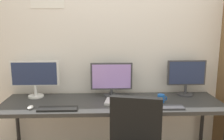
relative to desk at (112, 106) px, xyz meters
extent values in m
cube|color=silver|center=(0.00, 0.42, 0.61)|extent=(4.83, 0.10, 2.60)
cube|color=#333333|center=(0.00, 0.00, 0.03)|extent=(2.43, 0.68, 0.04)
cylinder|color=#262628|center=(-1.17, 0.29, -0.34)|extent=(0.04, 0.04, 0.70)
cylinder|color=#262628|center=(1.17, 0.29, -0.34)|extent=(0.04, 0.04, 0.70)
cube|color=brown|center=(1.37, 0.23, 0.27)|extent=(0.03, 0.28, 1.92)
cube|color=black|center=(0.18, -0.63, 0.06)|extent=(0.44, 0.17, 0.48)
cylinder|color=silver|center=(-0.90, 0.21, 0.06)|extent=(0.18, 0.18, 0.02)
cylinder|color=silver|center=(-0.90, 0.21, 0.13)|extent=(0.03, 0.03, 0.12)
cube|color=silver|center=(-0.90, 0.21, 0.33)|extent=(0.56, 0.03, 0.29)
cube|color=navy|center=(-0.90, 0.20, 0.33)|extent=(0.52, 0.01, 0.26)
cylinder|color=#38383D|center=(0.00, 0.21, 0.06)|extent=(0.18, 0.18, 0.02)
cylinder|color=#38383D|center=(0.00, 0.21, 0.10)|extent=(0.03, 0.03, 0.06)
cube|color=#38383D|center=(0.00, 0.21, 0.29)|extent=(0.49, 0.03, 0.32)
cube|color=#B28CE5|center=(0.00, 0.20, 0.29)|extent=(0.45, 0.01, 0.29)
cylinder|color=#38383D|center=(0.90, 0.21, 0.06)|extent=(0.18, 0.18, 0.02)
cylinder|color=#38383D|center=(0.90, 0.21, 0.12)|extent=(0.03, 0.03, 0.11)
cube|color=#38383D|center=(0.90, 0.21, 0.33)|extent=(0.46, 0.03, 0.30)
cube|color=navy|center=(0.90, 0.20, 0.33)|extent=(0.42, 0.01, 0.27)
cube|color=black|center=(-0.56, -0.23, 0.06)|extent=(0.40, 0.13, 0.02)
cube|color=#38383D|center=(0.56, -0.23, 0.06)|extent=(0.33, 0.13, 0.02)
ellipsoid|color=silver|center=(-0.84, -0.19, 0.06)|extent=(0.06, 0.10, 0.03)
cube|color=silver|center=(0.09, -0.04, 0.06)|extent=(0.35, 0.27, 0.02)
cylinder|color=blue|center=(0.54, -0.04, 0.09)|extent=(0.08, 0.08, 0.09)
torus|color=blue|center=(0.58, -0.04, 0.09)|extent=(0.06, 0.01, 0.06)
camera|label=1|loc=(-0.10, -2.52, 0.90)|focal=38.12mm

